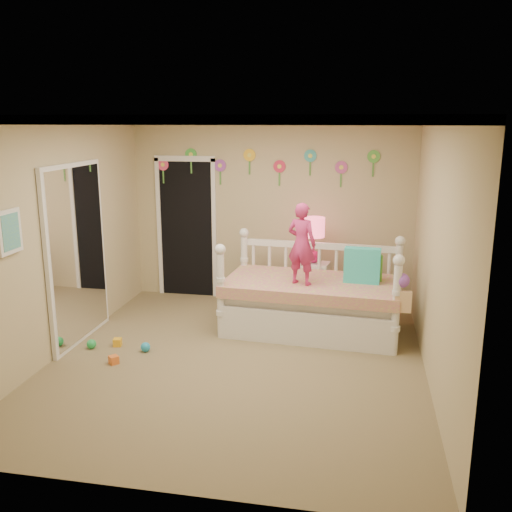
% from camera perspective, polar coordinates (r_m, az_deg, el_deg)
% --- Properties ---
extents(floor, '(4.00, 4.50, 0.01)m').
position_cam_1_polar(floor, '(6.22, -1.96, -10.70)').
color(floor, '#7F684C').
rests_on(floor, ground).
extents(ceiling, '(4.00, 4.50, 0.01)m').
position_cam_1_polar(ceiling, '(5.67, -2.18, 13.99)').
color(ceiling, white).
rests_on(ceiling, floor).
extents(back_wall, '(4.00, 0.01, 2.60)m').
position_cam_1_polar(back_wall, '(7.98, 1.50, 4.54)').
color(back_wall, tan).
rests_on(back_wall, floor).
extents(left_wall, '(0.01, 4.50, 2.60)m').
position_cam_1_polar(left_wall, '(6.54, -19.43, 1.71)').
color(left_wall, tan).
rests_on(left_wall, floor).
extents(right_wall, '(0.01, 4.50, 2.60)m').
position_cam_1_polar(right_wall, '(5.72, 17.88, 0.19)').
color(right_wall, tan).
rests_on(right_wall, floor).
extents(crown_molding, '(4.00, 4.50, 0.06)m').
position_cam_1_polar(crown_molding, '(5.67, -2.18, 13.69)').
color(crown_molding, white).
rests_on(crown_molding, ceiling).
extents(daybed, '(2.24, 1.31, 1.17)m').
position_cam_1_polar(daybed, '(6.94, 5.73, -2.98)').
color(daybed, white).
rests_on(daybed, floor).
extents(pillow_turquoise, '(0.44, 0.18, 0.43)m').
position_cam_1_polar(pillow_turquoise, '(6.85, 10.75, -0.95)').
color(pillow_turquoise, '#28B5C8').
rests_on(pillow_turquoise, daybed).
extents(pillow_lime, '(0.37, 0.21, 0.33)m').
position_cam_1_polar(pillow_lime, '(6.96, 11.22, -1.17)').
color(pillow_lime, '#60B938').
rests_on(pillow_lime, daybed).
extents(child, '(0.42, 0.35, 0.98)m').
position_cam_1_polar(child, '(6.63, 4.67, 1.24)').
color(child, '#CB2E6F').
rests_on(child, daybed).
extents(nightstand, '(0.45, 0.37, 0.69)m').
position_cam_1_polar(nightstand, '(7.70, 5.80, -3.16)').
color(nightstand, white).
rests_on(nightstand, floor).
extents(table_lamp, '(0.28, 0.28, 0.62)m').
position_cam_1_polar(table_lamp, '(7.52, 5.94, 2.36)').
color(table_lamp, '#D01B68').
rests_on(table_lamp, nightstand).
extents(closet_doorway, '(0.90, 0.04, 2.07)m').
position_cam_1_polar(closet_doorway, '(8.30, -7.09, 2.94)').
color(closet_doorway, black).
rests_on(closet_doorway, back_wall).
extents(flower_decals, '(3.40, 0.02, 0.50)m').
position_cam_1_polar(flower_decals, '(7.91, 0.86, 9.13)').
color(flower_decals, '#B2668C').
rests_on(flower_decals, back_wall).
extents(mirror_closet, '(0.07, 1.30, 2.10)m').
position_cam_1_polar(mirror_closet, '(6.83, -17.74, 0.17)').
color(mirror_closet, white).
rests_on(mirror_closet, left_wall).
extents(wall_picture, '(0.05, 0.34, 0.42)m').
position_cam_1_polar(wall_picture, '(5.73, -23.81, 2.27)').
color(wall_picture, white).
rests_on(wall_picture, left_wall).
extents(hanging_bag, '(0.20, 0.16, 0.36)m').
position_cam_1_polar(hanging_bag, '(6.35, 14.59, -3.77)').
color(hanging_bag, beige).
rests_on(hanging_bag, daybed).
extents(toy_scatter, '(1.06, 1.44, 0.11)m').
position_cam_1_polar(toy_scatter, '(6.44, -15.04, -9.77)').
color(toy_scatter, '#996666').
rests_on(toy_scatter, floor).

